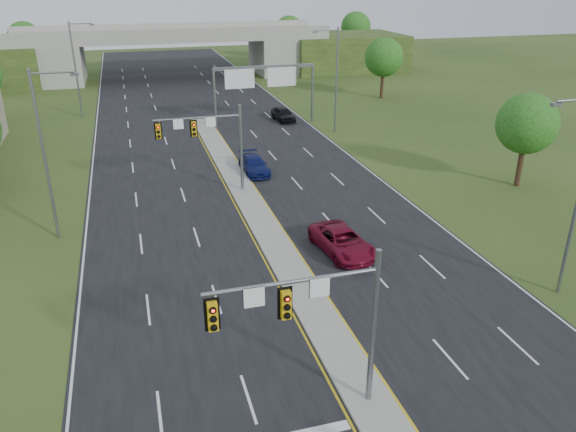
# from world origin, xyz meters

# --- Properties ---
(ground) EXTENTS (240.00, 240.00, 0.00)m
(ground) POSITION_xyz_m (0.00, 0.00, 0.00)
(ground) COLOR #294017
(ground) RESTS_ON ground
(road) EXTENTS (24.00, 160.00, 0.02)m
(road) POSITION_xyz_m (0.00, 35.00, 0.01)
(road) COLOR black
(road) RESTS_ON ground
(median) EXTENTS (2.00, 54.00, 0.16)m
(median) POSITION_xyz_m (0.00, 23.00, 0.10)
(median) COLOR gray
(median) RESTS_ON road
(lane_markings) EXTENTS (23.72, 160.00, 0.01)m
(lane_markings) POSITION_xyz_m (-0.60, 28.91, 0.02)
(lane_markings) COLOR gold
(lane_markings) RESTS_ON road
(signal_mast_near) EXTENTS (6.62, 0.60, 7.00)m
(signal_mast_near) POSITION_xyz_m (-2.26, -0.07, 4.73)
(signal_mast_near) COLOR slate
(signal_mast_near) RESTS_ON ground
(signal_mast_far) EXTENTS (6.62, 0.60, 7.00)m
(signal_mast_far) POSITION_xyz_m (-2.26, 24.93, 4.73)
(signal_mast_far) COLOR slate
(signal_mast_far) RESTS_ON ground
(sign_gantry) EXTENTS (11.58, 0.44, 6.67)m
(sign_gantry) POSITION_xyz_m (6.68, 44.92, 5.24)
(sign_gantry) COLOR slate
(sign_gantry) RESTS_ON ground
(overpass) EXTENTS (80.00, 14.00, 8.10)m
(overpass) POSITION_xyz_m (0.00, 80.00, 3.55)
(overpass) COLOR gray
(overpass) RESTS_ON ground
(lightpole_l_mid) EXTENTS (2.85, 0.25, 11.00)m
(lightpole_l_mid) POSITION_xyz_m (-13.30, 20.00, 6.10)
(lightpole_l_mid) COLOR slate
(lightpole_l_mid) RESTS_ON ground
(lightpole_l_far) EXTENTS (2.85, 0.25, 11.00)m
(lightpole_l_far) POSITION_xyz_m (-13.30, 55.00, 6.10)
(lightpole_l_far) COLOR slate
(lightpole_l_far) RESTS_ON ground
(lightpole_r_far) EXTENTS (2.85, 0.25, 11.00)m
(lightpole_r_far) POSITION_xyz_m (13.30, 40.00, 6.10)
(lightpole_r_far) COLOR slate
(lightpole_r_far) RESTS_ON ground
(tree_r_near) EXTENTS (4.80, 4.80, 7.60)m
(tree_r_near) POSITION_xyz_m (22.00, 20.00, 5.18)
(tree_r_near) COLOR #382316
(tree_r_near) RESTS_ON ground
(tree_r_mid) EXTENTS (5.20, 5.20, 8.12)m
(tree_r_mid) POSITION_xyz_m (26.00, 55.00, 5.51)
(tree_r_mid) COLOR #382316
(tree_r_mid) RESTS_ON ground
(tree_back_b) EXTENTS (5.60, 5.60, 8.32)m
(tree_back_b) POSITION_xyz_m (-24.00, 94.00, 5.51)
(tree_back_b) COLOR #382316
(tree_back_b) RESTS_ON ground
(tree_back_c) EXTENTS (5.60, 5.60, 8.32)m
(tree_back_c) POSITION_xyz_m (24.00, 94.00, 5.51)
(tree_back_c) COLOR #382316
(tree_back_c) RESTS_ON ground
(tree_back_d) EXTENTS (6.00, 6.00, 8.85)m
(tree_back_d) POSITION_xyz_m (38.00, 94.00, 5.84)
(tree_back_d) COLOR #382316
(tree_back_d) RESTS_ON ground
(car_far_a) EXTENTS (3.18, 5.78, 1.53)m
(car_far_a) POSITION_xyz_m (3.78, 12.74, 0.79)
(car_far_a) COLOR maroon
(car_far_a) RESTS_ON road
(car_far_b) EXTENTS (2.15, 5.00, 1.43)m
(car_far_b) POSITION_xyz_m (1.90, 29.11, 0.74)
(car_far_b) COLOR #0C144C
(car_far_b) RESTS_ON road
(car_far_c) EXTENTS (2.19, 4.72, 1.57)m
(car_far_c) POSITION_xyz_m (9.37, 46.31, 0.80)
(car_far_c) COLOR black
(car_far_c) RESTS_ON road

